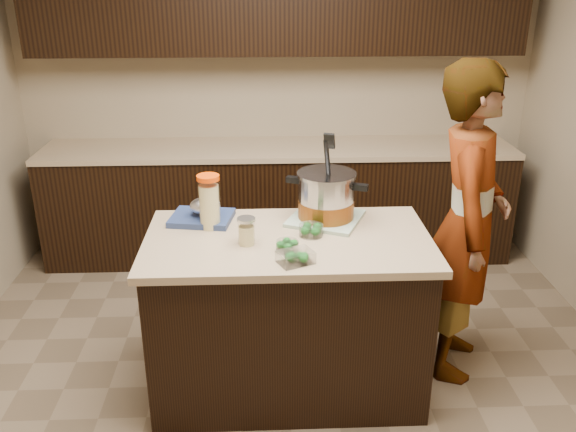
# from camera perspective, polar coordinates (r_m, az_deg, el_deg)

# --- Properties ---
(ground_plane) EXTENTS (4.00, 4.00, 0.00)m
(ground_plane) POSITION_cam_1_polar(r_m,az_deg,el_deg) (3.56, -0.00, -15.36)
(ground_plane) COLOR brown
(ground_plane) RESTS_ON ground
(room_shell) EXTENTS (4.04, 4.04, 2.72)m
(room_shell) POSITION_cam_1_polar(r_m,az_deg,el_deg) (2.86, -0.00, 13.00)
(room_shell) COLOR tan
(room_shell) RESTS_ON ground
(back_cabinets) EXTENTS (3.60, 0.63, 2.33)m
(back_cabinets) POSITION_cam_1_polar(r_m,az_deg,el_deg) (4.72, -0.92, 7.14)
(back_cabinets) COLOR black
(back_cabinets) RESTS_ON ground
(island) EXTENTS (1.46, 0.81, 0.90)m
(island) POSITION_cam_1_polar(r_m,az_deg,el_deg) (3.31, -0.00, -9.14)
(island) COLOR black
(island) RESTS_ON ground
(dish_towel) EXTENTS (0.47, 0.47, 0.02)m
(dish_towel) POSITION_cam_1_polar(r_m,az_deg,el_deg) (3.31, 3.54, -0.22)
(dish_towel) COLOR #5B8865
(dish_towel) RESTS_ON island
(stock_pot) EXTENTS (0.43, 0.41, 0.45)m
(stock_pot) POSITION_cam_1_polar(r_m,az_deg,el_deg) (3.27, 3.59, 1.65)
(stock_pot) COLOR #B7B7BC
(stock_pot) RESTS_ON dish_towel
(lemonade_pitcher) EXTENTS (0.15, 0.15, 0.29)m
(lemonade_pitcher) POSITION_cam_1_polar(r_m,az_deg,el_deg) (3.19, -7.37, 1.13)
(lemonade_pitcher) COLOR #CFBF7E
(lemonade_pitcher) RESTS_ON island
(mason_jar) EXTENTS (0.10, 0.10, 0.15)m
(mason_jar) POSITION_cam_1_polar(r_m,az_deg,el_deg) (3.01, -3.91, -1.49)
(mason_jar) COLOR #CFBF7E
(mason_jar) RESTS_ON island
(broccoli_tub_left) EXTENTS (0.15, 0.15, 0.06)m
(broccoli_tub_left) POSITION_cam_1_polar(r_m,az_deg,el_deg) (3.11, 2.18, -1.38)
(broccoli_tub_left) COLOR silver
(broccoli_tub_left) RESTS_ON island
(broccoli_tub_right) EXTENTS (0.14, 0.14, 0.05)m
(broccoli_tub_right) POSITION_cam_1_polar(r_m,az_deg,el_deg) (2.95, -0.07, -2.86)
(broccoli_tub_right) COLOR silver
(broccoli_tub_right) RESTS_ON island
(broccoli_tub_rect) EXTENTS (0.19, 0.17, 0.06)m
(broccoli_tub_rect) POSITION_cam_1_polar(r_m,az_deg,el_deg) (2.83, 0.71, -3.92)
(broccoli_tub_rect) COLOR silver
(broccoli_tub_rect) RESTS_ON island
(blue_tray) EXTENTS (0.36, 0.31, 0.12)m
(blue_tray) POSITION_cam_1_polar(r_m,az_deg,el_deg) (3.32, -7.94, 0.24)
(blue_tray) COLOR navy
(blue_tray) RESTS_ON island
(person) EXTENTS (0.61, 0.74, 1.77)m
(person) POSITION_cam_1_polar(r_m,az_deg,el_deg) (3.44, 16.42, -0.76)
(person) COLOR gray
(person) RESTS_ON ground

